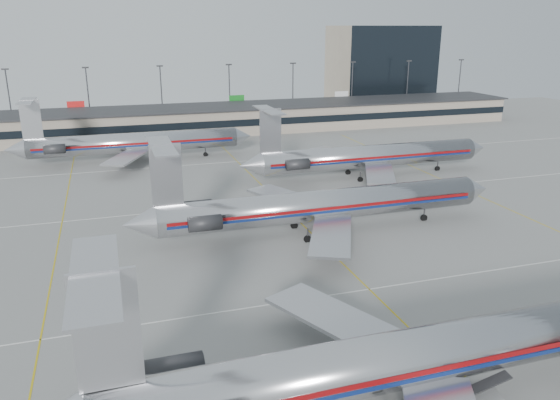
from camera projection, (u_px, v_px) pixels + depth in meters
name	position (u px, v px, depth m)	size (l,w,h in m)	color
ground	(424.00, 343.00, 44.59)	(260.00, 260.00, 0.00)	gray
apron_markings	(369.00, 289.00, 53.67)	(160.00, 0.15, 0.02)	silver
terminal	(207.00, 119.00, 132.60)	(162.00, 17.00, 6.25)	gray
light_mast_row	(196.00, 91.00, 143.69)	(163.60, 0.40, 15.28)	#38383D
distant_building	(380.00, 66.00, 174.95)	(30.00, 20.00, 25.00)	tan
jet_foreground	(402.00, 358.00, 36.10)	(48.77, 28.72, 12.76)	#B9B9BD
jet_second_row	(317.00, 205.00, 67.20)	(48.06, 28.30, 12.58)	#B9B9BD
jet_third_row	(366.00, 156.00, 92.73)	(45.91, 28.24, 12.55)	#B9B9BD
jet_back_row	(131.00, 143.00, 103.64)	(45.63, 28.07, 12.48)	#B9B9BD
belt_loader	(477.00, 398.00, 37.01)	(4.18, 1.55, 2.18)	gray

